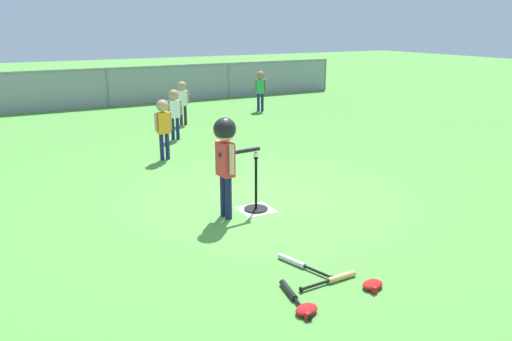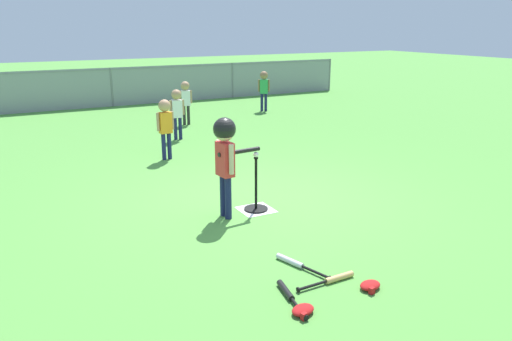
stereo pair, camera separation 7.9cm
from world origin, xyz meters
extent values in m
plane|color=#51933D|center=(0.00, 0.00, 0.00)|extent=(60.00, 60.00, 0.00)
cube|color=white|center=(-0.28, -0.34, 0.00)|extent=(0.44, 0.44, 0.01)
cylinder|color=black|center=(-0.28, -0.34, 0.01)|extent=(0.32, 0.32, 0.03)
cylinder|color=black|center=(-0.28, -0.34, 0.38)|extent=(0.04, 0.04, 0.70)
cylinder|color=black|center=(-0.28, -0.34, 0.72)|extent=(0.06, 0.06, 0.02)
sphere|color=white|center=(-0.28, -0.34, 0.77)|extent=(0.07, 0.07, 0.07)
cylinder|color=#191E4C|center=(-0.75, -0.32, 0.28)|extent=(0.09, 0.09, 0.56)
cylinder|color=#191E4C|center=(-0.74, -0.45, 0.28)|extent=(0.09, 0.09, 0.56)
cube|color=red|center=(-0.75, -0.38, 0.77)|extent=(0.17, 0.26, 0.43)
cylinder|color=beige|center=(-0.76, -0.23, 0.80)|extent=(0.06, 0.06, 0.37)
cylinder|color=beige|center=(-0.73, -0.54, 0.80)|extent=(0.06, 0.06, 0.37)
sphere|color=beige|center=(-0.75, -0.38, 1.13)|extent=(0.25, 0.25, 0.25)
sphere|color=black|center=(-0.75, -0.38, 1.16)|extent=(0.28, 0.28, 0.28)
cylinder|color=black|center=(-0.54, -0.36, 0.84)|extent=(0.60, 0.11, 0.06)
cylinder|color=#191E4C|center=(-0.45, 2.71, 0.25)|extent=(0.08, 0.08, 0.49)
cylinder|color=#191E4C|center=(-0.56, 2.71, 0.25)|extent=(0.08, 0.08, 0.49)
cube|color=orange|center=(-0.51, 2.71, 0.68)|extent=(0.23, 0.15, 0.38)
cylinder|color=tan|center=(-0.37, 2.72, 0.71)|extent=(0.05, 0.05, 0.33)
cylinder|color=tan|center=(-0.65, 2.70, 0.71)|extent=(0.05, 0.05, 0.33)
sphere|color=tan|center=(-0.51, 2.71, 0.99)|extent=(0.22, 0.22, 0.22)
cylinder|color=#191E4C|center=(3.64, 6.42, 0.25)|extent=(0.08, 0.08, 0.50)
cylinder|color=#191E4C|center=(3.55, 6.47, 0.25)|extent=(0.08, 0.08, 0.50)
cube|color=green|center=(3.59, 6.45, 0.70)|extent=(0.26, 0.23, 0.39)
cylinder|color=#8C6647|center=(3.72, 6.38, 0.72)|extent=(0.06, 0.06, 0.33)
cylinder|color=#8C6647|center=(3.47, 6.52, 0.72)|extent=(0.06, 0.06, 0.33)
sphere|color=#8C6647|center=(3.59, 6.45, 1.01)|extent=(0.22, 0.22, 0.22)
cylinder|color=#191E4C|center=(0.28, 4.16, 0.24)|extent=(0.07, 0.07, 0.48)
cylinder|color=#191E4C|center=(0.17, 4.17, 0.24)|extent=(0.07, 0.07, 0.48)
cube|color=white|center=(0.22, 4.17, 0.66)|extent=(0.23, 0.15, 0.37)
cylinder|color=tan|center=(0.36, 4.15, 0.69)|extent=(0.05, 0.05, 0.32)
cylinder|color=tan|center=(0.09, 4.18, 0.69)|extent=(0.05, 0.05, 0.32)
sphere|color=tan|center=(0.22, 4.17, 0.97)|extent=(0.21, 0.21, 0.21)
cylinder|color=#262626|center=(1.01, 5.61, 0.24)|extent=(0.07, 0.07, 0.47)
cylinder|color=#262626|center=(0.91, 5.63, 0.24)|extent=(0.07, 0.07, 0.47)
cube|color=white|center=(0.96, 5.62, 0.66)|extent=(0.23, 0.17, 0.37)
cylinder|color=tan|center=(1.09, 5.59, 0.68)|extent=(0.05, 0.05, 0.32)
cylinder|color=tan|center=(0.83, 5.64, 0.68)|extent=(0.05, 0.05, 0.32)
sphere|color=tan|center=(0.96, 5.62, 0.96)|extent=(0.21, 0.21, 0.21)
cylinder|color=silver|center=(-0.71, -1.88, 0.03)|extent=(0.16, 0.35, 0.06)
cylinder|color=black|center=(-0.61, -2.21, 0.03)|extent=(0.13, 0.34, 0.03)
cylinder|color=black|center=(-0.56, -2.37, 0.03)|extent=(0.05, 0.03, 0.05)
cylinder|color=#DBB266|center=(-0.47, -2.40, 0.03)|extent=(0.32, 0.07, 0.06)
cylinder|color=black|center=(-0.79, -2.41, 0.03)|extent=(0.32, 0.03, 0.03)
cylinder|color=black|center=(-0.95, -2.41, 0.03)|extent=(0.02, 0.05, 0.05)
cylinder|color=black|center=(-1.06, -2.37, 0.03)|extent=(0.11, 0.32, 0.06)
cylinder|color=black|center=(-1.11, -2.68, 0.03)|extent=(0.08, 0.31, 0.03)
cylinder|color=black|center=(-1.14, -2.83, 0.03)|extent=(0.05, 0.02, 0.05)
ellipsoid|color=#B21919|center=(-1.10, -2.72, 0.04)|extent=(0.25, 0.21, 0.07)
cube|color=#B21919|center=(-1.14, -2.81, 0.04)|extent=(0.06, 0.05, 0.06)
ellipsoid|color=#B21919|center=(-0.31, -2.67, 0.04)|extent=(0.25, 0.20, 0.07)
cube|color=#B21919|center=(-0.36, -2.75, 0.04)|extent=(0.06, 0.05, 0.06)
cylinder|color=slate|center=(0.00, 9.35, 0.57)|extent=(0.06, 0.06, 1.15)
cylinder|color=slate|center=(4.00, 9.35, 0.57)|extent=(0.06, 0.06, 1.15)
cylinder|color=slate|center=(8.00, 9.35, 0.57)|extent=(0.06, 0.06, 1.15)
cube|color=gray|center=(0.00, 9.35, 1.09)|extent=(16.00, 0.03, 0.03)
cube|color=gray|center=(0.00, 9.35, 0.57)|extent=(16.00, 0.01, 1.15)
camera|label=1|loc=(-3.29, -5.80, 2.40)|focal=34.83mm
camera|label=2|loc=(-3.22, -5.84, 2.40)|focal=34.83mm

